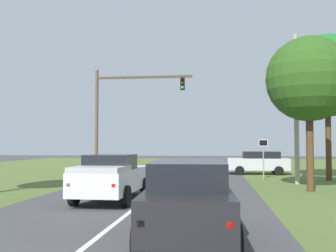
# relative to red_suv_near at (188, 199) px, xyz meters

# --- Properties ---
(ground_plane) EXTENTS (120.00, 120.00, 0.00)m
(ground_plane) POSITION_rel_red_suv_near_xyz_m (-2.27, 7.77, -1.00)
(ground_plane) COLOR #424244
(red_suv_near) EXTENTS (2.39, 4.72, 1.90)m
(red_suv_near) POSITION_rel_red_suv_near_xyz_m (0.00, 0.00, 0.00)
(red_suv_near) COLOR black
(red_suv_near) RESTS_ON ground_plane
(pickup_truck_lead) EXTENTS (2.31, 5.46, 1.89)m
(pickup_truck_lead) POSITION_rel_red_suv_near_xyz_m (-3.62, 6.27, -0.02)
(pickup_truck_lead) COLOR silver
(pickup_truck_lead) RESTS_ON ground_plane
(traffic_light) EXTENTS (7.26, 0.40, 7.86)m
(traffic_light) POSITION_rel_red_suv_near_xyz_m (-6.36, 18.83, 4.16)
(traffic_light) COLOR brown
(traffic_light) RESTS_ON ground_plane
(keep_moving_sign) EXTENTS (0.60, 0.09, 2.74)m
(keep_moving_sign) POSITION_rel_red_suv_near_xyz_m (3.72, 16.88, 0.75)
(keep_moving_sign) COLOR gray
(keep_moving_sign) RESTS_ON ground_plane
(oak_tree_right) EXTENTS (5.29, 5.29, 9.36)m
(oak_tree_right) POSITION_rel_red_suv_near_xyz_m (7.75, 16.62, 5.69)
(oak_tree_right) COLOR #4C351E
(oak_tree_right) RESTS_ON ground_plane
(crossing_suv_far) EXTENTS (4.61, 2.14, 1.75)m
(crossing_suv_far) POSITION_rel_red_suv_near_xyz_m (3.85, 21.42, -0.07)
(crossing_suv_far) COLOR silver
(crossing_suv_far) RESTS_ON ground_plane
(utility_pole_right) EXTENTS (0.28, 0.28, 8.80)m
(utility_pole_right) POSITION_rel_red_suv_near_xyz_m (5.32, 14.15, 3.40)
(utility_pole_right) COLOR #9E998E
(utility_pole_right) RESTS_ON ground_plane
(extra_tree_1) EXTENTS (4.22, 4.22, 7.65)m
(extra_tree_1) POSITION_rel_red_suv_near_xyz_m (5.22, 10.49, 4.52)
(extra_tree_1) COLOR #4C351E
(extra_tree_1) RESTS_ON ground_plane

